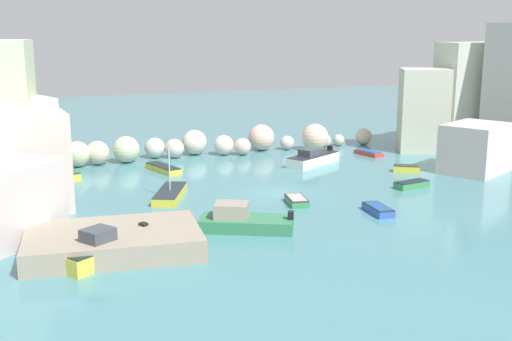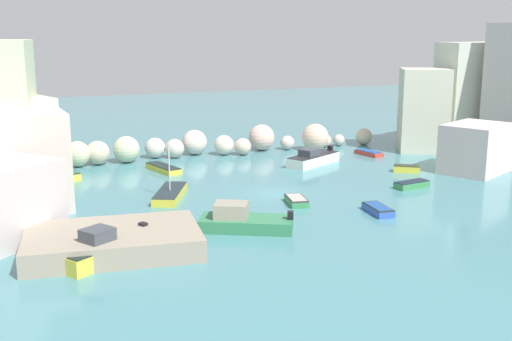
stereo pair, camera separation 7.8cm
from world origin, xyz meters
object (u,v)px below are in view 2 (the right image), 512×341
object	(u,v)px
moored_boat_0	(378,209)
moored_boat_8	(407,169)
moored_boat_6	(106,249)
moored_boat_3	(313,159)
moored_boat_9	(369,153)
stone_dock	(113,241)
moored_boat_5	(64,175)
moored_boat_2	(163,168)
moored_boat_7	(412,184)
moored_boat_10	(296,200)
moored_boat_4	(243,221)
moored_boat_1	(170,194)

from	to	relation	value
moored_boat_0	moored_boat_8	size ratio (longest dim) A/B	1.17
moored_boat_8	moored_boat_6	bearing A→B (deg)	-122.28
moored_boat_3	moored_boat_9	world-z (taller)	moored_boat_3
stone_dock	moored_boat_5	xyz separation A→B (m)	(-0.92, 19.64, -0.27)
stone_dock	moored_boat_3	size ratio (longest dim) A/B	1.57
moored_boat_2	moored_boat_9	distance (m)	20.85
moored_boat_5	moored_boat_8	distance (m)	29.49
stone_dock	moored_boat_7	distance (m)	25.19
moored_boat_8	moored_boat_10	distance (m)	14.74
moored_boat_4	moored_boat_10	bearing A→B (deg)	-115.75
stone_dock	moored_boat_10	xyz separation A→B (m)	(13.85, 5.30, -0.36)
moored_boat_0	moored_boat_10	distance (m)	5.90
moored_boat_7	moored_boat_10	xyz separation A→B (m)	(-10.54, -0.99, -0.00)
moored_boat_4	moored_boat_7	size ratio (longest dim) A/B	2.07
moored_boat_3	moored_boat_5	bearing A→B (deg)	-35.52
moored_boat_1	moored_boat_8	distance (m)	21.52
moored_boat_0	moored_boat_2	world-z (taller)	moored_boat_2
moored_boat_7	moored_boat_8	size ratio (longest dim) A/B	1.23
stone_dock	moored_boat_4	world-z (taller)	moored_boat_4
moored_boat_1	moored_boat_2	bearing A→B (deg)	14.38
moored_boat_7	moored_boat_8	distance (m)	5.75
stone_dock	moored_boat_9	xyz separation A→B (m)	(28.35, 19.13, -0.41)
moored_boat_6	moored_boat_0	bearing A→B (deg)	154.61
stone_dock	moored_boat_5	world-z (taller)	stone_dock
moored_boat_0	moored_boat_10	bearing A→B (deg)	-129.28
moored_boat_0	moored_boat_4	world-z (taller)	moored_boat_4
moored_boat_3	moored_boat_4	distance (m)	20.42
moored_boat_1	moored_boat_2	distance (m)	9.22
moored_boat_5	moored_boat_10	world-z (taller)	moored_boat_5
moored_boat_3	moored_boat_6	distance (m)	28.25
stone_dock	moored_boat_8	bearing A→B (deg)	22.31
moored_boat_1	moored_boat_10	distance (m)	9.46
moored_boat_10	moored_boat_8	bearing A→B (deg)	124.45
moored_boat_4	moored_boat_9	bearing A→B (deg)	-110.50
moored_boat_5	moored_boat_8	size ratio (longest dim) A/B	1.52
moored_boat_0	moored_boat_9	xyz separation A→B (m)	(10.34, 18.01, -0.06)
moored_boat_4	moored_boat_9	world-z (taller)	moored_boat_4
moored_boat_6	stone_dock	bearing A→B (deg)	-147.68
moored_boat_2	moored_boat_8	size ratio (longest dim) A/B	1.85
moored_boat_1	moored_boat_5	size ratio (longest dim) A/B	1.50
moored_boat_3	moored_boat_0	bearing A→B (deg)	50.53
moored_boat_0	stone_dock	bearing A→B (deg)	-80.67
moored_boat_0	moored_boat_3	distance (m)	16.17
moored_boat_6	moored_boat_7	size ratio (longest dim) A/B	1.93
moored_boat_6	moored_boat_7	xyz separation A→B (m)	(24.95, 7.49, -0.38)
moored_boat_3	moored_boat_7	world-z (taller)	moored_boat_3
moored_boat_6	moored_boat_1	bearing A→B (deg)	-151.53
moored_boat_3	moored_boat_10	world-z (taller)	moored_boat_3
moored_boat_10	moored_boat_7	bearing A→B (deg)	106.13
moored_boat_6	moored_boat_9	bearing A→B (deg)	-177.40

